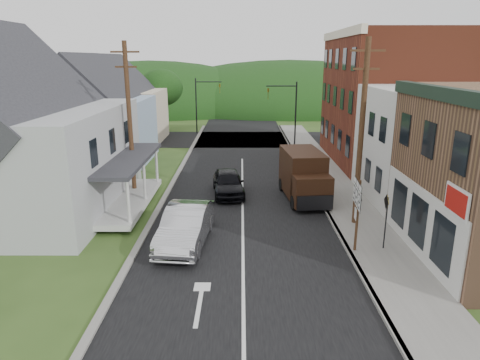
{
  "coord_description": "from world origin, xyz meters",
  "views": [
    {
      "loc": [
        -0.08,
        -16.54,
        8.08
      ],
      "look_at": [
        -0.14,
        4.0,
        2.2
      ],
      "focal_mm": 32.0,
      "sensor_mm": 36.0,
      "label": 1
    }
  ],
  "objects_px": {
    "delivery_van": "(304,176)",
    "warning_sign": "(386,214)",
    "silver_sedan": "(186,226)",
    "route_sign_cluster": "(357,205)",
    "dark_sedan": "(228,183)"
  },
  "relations": [
    {
      "from": "silver_sedan",
      "to": "route_sign_cluster",
      "type": "relative_size",
      "value": 1.67
    },
    {
      "from": "warning_sign",
      "to": "dark_sedan",
      "type": "bearing_deg",
      "value": 133.3
    },
    {
      "from": "dark_sedan",
      "to": "warning_sign",
      "type": "distance_m",
      "value": 10.62
    },
    {
      "from": "dark_sedan",
      "to": "delivery_van",
      "type": "distance_m",
      "value": 4.6
    },
    {
      "from": "route_sign_cluster",
      "to": "warning_sign",
      "type": "xyz_separation_m",
      "value": [
        1.3,
        0.17,
        -0.45
      ]
    },
    {
      "from": "dark_sedan",
      "to": "delivery_van",
      "type": "xyz_separation_m",
      "value": [
        4.46,
        -0.91,
        0.69
      ]
    },
    {
      "from": "route_sign_cluster",
      "to": "silver_sedan",
      "type": "bearing_deg",
      "value": 178.23
    },
    {
      "from": "silver_sedan",
      "to": "warning_sign",
      "type": "height_order",
      "value": "warning_sign"
    },
    {
      "from": "silver_sedan",
      "to": "dark_sedan",
      "type": "distance_m",
      "value": 7.41
    },
    {
      "from": "dark_sedan",
      "to": "route_sign_cluster",
      "type": "height_order",
      "value": "route_sign_cluster"
    },
    {
      "from": "delivery_van",
      "to": "warning_sign",
      "type": "distance_m",
      "value": 7.5
    },
    {
      "from": "silver_sedan",
      "to": "delivery_van",
      "type": "height_order",
      "value": "delivery_van"
    },
    {
      "from": "dark_sedan",
      "to": "route_sign_cluster",
      "type": "relative_size",
      "value": 1.42
    },
    {
      "from": "silver_sedan",
      "to": "dark_sedan",
      "type": "xyz_separation_m",
      "value": [
        1.67,
        7.22,
        -0.1
      ]
    },
    {
      "from": "silver_sedan",
      "to": "warning_sign",
      "type": "distance_m",
      "value": 8.68
    }
  ]
}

